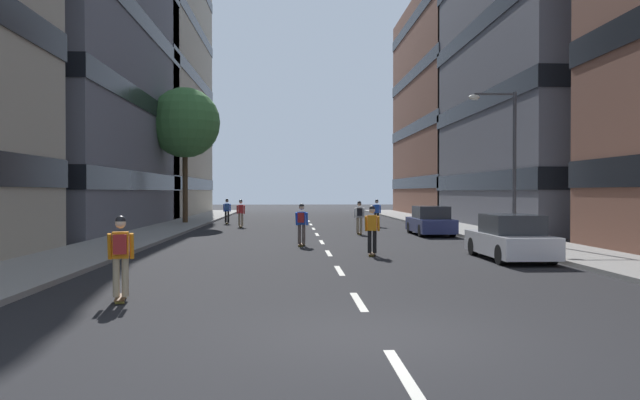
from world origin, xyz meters
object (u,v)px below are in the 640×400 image
(street_tree_near, at_px, (185,123))
(skater_3, at_px, (227,210))
(parked_car_near, at_px, (430,222))
(skater_1, at_px, (377,212))
(skater_4, at_px, (359,215))
(skater_2, at_px, (121,253))
(skater_5, at_px, (241,212))
(streetlamp_right, at_px, (506,149))
(skater_0, at_px, (301,222))
(parked_car_mid, at_px, (510,239))
(skater_6, at_px, (372,228))

(street_tree_near, xyz_separation_m, skater_3, (2.83, 0.48, -6.02))
(parked_car_near, relative_size, skater_1, 2.47)
(skater_4, bearing_deg, skater_2, -110.13)
(skater_3, relative_size, skater_5, 1.00)
(street_tree_near, relative_size, streetlamp_right, 1.44)
(skater_0, height_order, skater_1, same)
(streetlamp_right, relative_size, skater_5, 3.65)
(parked_car_mid, distance_m, skater_6, 4.70)
(skater_6, bearing_deg, skater_5, 108.97)
(skater_3, distance_m, skater_4, 13.72)
(skater_0, relative_size, skater_4, 1.00)
(skater_1, bearing_deg, skater_2, -108.85)
(street_tree_near, height_order, skater_5, street_tree_near)
(streetlamp_right, relative_size, skater_6, 3.65)
(skater_3, bearing_deg, skater_6, -71.34)
(parked_car_near, height_order, skater_0, skater_0)
(street_tree_near, bearing_deg, streetlamp_right, -44.67)
(skater_0, bearing_deg, skater_5, 104.83)
(parked_car_mid, xyz_separation_m, skater_2, (-10.84, -7.25, 0.32))
(parked_car_near, xyz_separation_m, skater_6, (-4.43, -10.15, 0.29))
(parked_car_near, bearing_deg, skater_1, 102.82)
(streetlamp_right, height_order, skater_0, streetlamp_right)
(streetlamp_right, height_order, skater_4, streetlamp_right)
(parked_car_near, relative_size, skater_6, 2.47)
(parked_car_near, relative_size, skater_0, 2.47)
(parked_car_near, height_order, skater_4, skater_4)
(street_tree_near, xyz_separation_m, skater_1, (12.88, -3.50, -6.05))
(skater_1, bearing_deg, skater_4, -105.21)
(skater_2, distance_m, skater_5, 26.44)
(skater_4, bearing_deg, parked_car_mid, -73.40)
(parked_car_mid, height_order, skater_0, skater_0)
(skater_1, distance_m, skater_6, 18.03)
(skater_0, bearing_deg, skater_3, 105.42)
(skater_4, bearing_deg, parked_car_near, -9.50)
(skater_1, bearing_deg, streetlamp_right, -73.53)
(parked_car_mid, relative_size, skater_1, 2.47)
(parked_car_near, xyz_separation_m, skater_0, (-6.86, -6.20, 0.32))
(skater_5, bearing_deg, skater_6, -71.03)
(parked_car_mid, distance_m, skater_2, 13.04)
(street_tree_near, relative_size, skater_4, 5.25)
(street_tree_near, xyz_separation_m, skater_0, (7.76, -17.39, -6.02))
(parked_car_near, bearing_deg, skater_4, 170.50)
(streetlamp_right, relative_size, skater_4, 3.65)
(parked_car_near, bearing_deg, skater_5, 144.45)
(skater_4, distance_m, skater_6, 10.79)
(skater_2, height_order, skater_4, same)
(parked_car_mid, bearing_deg, skater_0, 141.33)
(parked_car_near, distance_m, skater_6, 11.08)
(skater_0, xyz_separation_m, skater_1, (5.12, 13.89, -0.03))
(skater_6, bearing_deg, skater_1, 81.46)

